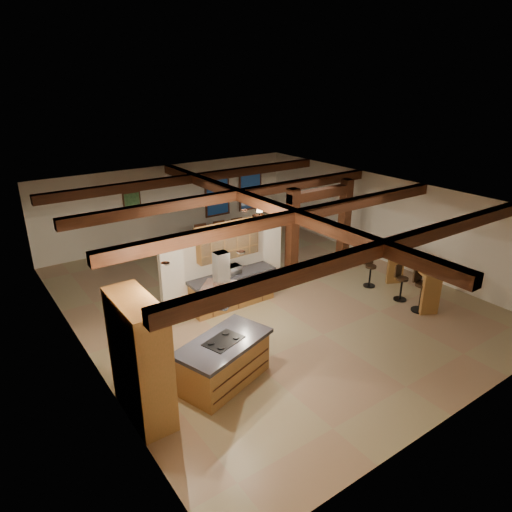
{
  "coord_description": "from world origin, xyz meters",
  "views": [
    {
      "loc": [
        -6.96,
        -9.48,
        5.97
      ],
      "look_at": [
        0.07,
        0.5,
        1.1
      ],
      "focal_mm": 32.0,
      "sensor_mm": 36.0,
      "label": 1
    }
  ],
  "objects_px": {
    "dining_table": "(226,249)",
    "sofa": "(236,227)",
    "bar_counter": "(413,272)",
    "kitchen_island": "(224,361)"
  },
  "relations": [
    {
      "from": "dining_table",
      "to": "bar_counter",
      "type": "relative_size",
      "value": 0.77
    },
    {
      "from": "sofa",
      "to": "bar_counter",
      "type": "xyz_separation_m",
      "value": [
        1.07,
        -7.56,
        0.46
      ]
    },
    {
      "from": "kitchen_island",
      "to": "dining_table",
      "type": "distance_m",
      "value": 6.97
    },
    {
      "from": "sofa",
      "to": "bar_counter",
      "type": "relative_size",
      "value": 0.99
    },
    {
      "from": "dining_table",
      "to": "bar_counter",
      "type": "xyz_separation_m",
      "value": [
        2.72,
        -5.67,
        0.48
      ]
    },
    {
      "from": "kitchen_island",
      "to": "bar_counter",
      "type": "relative_size",
      "value": 1.0
    },
    {
      "from": "bar_counter",
      "to": "sofa",
      "type": "bearing_deg",
      "value": 98.08
    },
    {
      "from": "dining_table",
      "to": "kitchen_island",
      "type": "bearing_deg",
      "value": -110.71
    },
    {
      "from": "dining_table",
      "to": "sofa",
      "type": "xyz_separation_m",
      "value": [
        1.65,
        1.89,
        0.02
      ]
    },
    {
      "from": "kitchen_island",
      "to": "bar_counter",
      "type": "distance_m",
      "value": 6.4
    }
  ]
}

